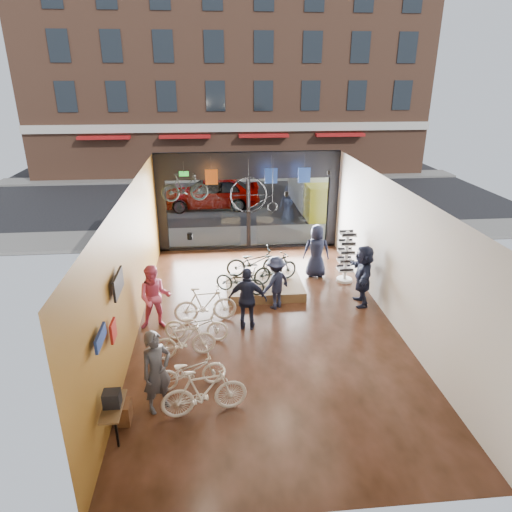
{
  "coord_description": "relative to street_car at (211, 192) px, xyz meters",
  "views": [
    {
      "loc": [
        -1.33,
        -11.09,
        6.49
      ],
      "look_at": [
        -0.14,
        1.4,
        1.46
      ],
      "focal_mm": 32.0,
      "sensor_mm": 36.0,
      "label": 1
    }
  ],
  "objects": [
    {
      "name": "storefront",
      "position": [
        1.45,
        -6.0,
        1.06
      ],
      "size": [
        7.0,
        0.26,
        3.8
      ],
      "primitive_type": null,
      "color": "black",
      "rests_on": "ground"
    },
    {
      "name": "opposite_building",
      "position": [
        1.45,
        9.5,
        6.16
      ],
      "size": [
        26.0,
        5.0,
        14.0
      ],
      "primitive_type": "cube",
      "color": "brown",
      "rests_on": "ground"
    },
    {
      "name": "display_bike_mid",
      "position": [
        1.98,
        -9.97,
        -0.06
      ],
      "size": [
        1.63,
        1.07,
        0.95
      ],
      "primitive_type": "imported",
      "rotation": [
        0.0,
        0.0,
        2.0
      ],
      "color": "black",
      "rests_on": "display_platform"
    },
    {
      "name": "sidewalk_near",
      "position": [
        1.45,
        -4.8,
        -0.78
      ],
      "size": [
        30.0,
        2.4,
        0.12
      ],
      "primitive_type": "cube",
      "color": "slate",
      "rests_on": "ground"
    },
    {
      "name": "customer_4",
      "position": [
        3.51,
        -8.99,
        0.08
      ],
      "size": [
        0.98,
        0.71,
        1.84
      ],
      "primitive_type": "imported",
      "rotation": [
        0.0,
        0.0,
        3.0
      ],
      "color": "#161C33",
      "rests_on": "ground_plane"
    },
    {
      "name": "floor_bike_1",
      "position": [
        -0.21,
        -15.51,
        -0.31
      ],
      "size": [
        1.83,
        0.79,
        1.06
      ],
      "primitive_type": "imported",
      "rotation": [
        0.0,
        0.0,
        1.74
      ],
      "color": "beige",
      "rests_on": "ground_plane"
    },
    {
      "name": "ground_plane",
      "position": [
        1.45,
        -12.0,
        -0.86
      ],
      "size": [
        7.0,
        12.0,
        0.04
      ],
      "primitive_type": "cube",
      "color": "black",
      "rests_on": "ground"
    },
    {
      "name": "customer_1",
      "position": [
        -1.55,
        -11.95,
        0.07
      ],
      "size": [
        0.91,
        0.72,
        1.82
      ],
      "primitive_type": "imported",
      "rotation": [
        0.0,
        0.0,
        0.04
      ],
      "color": "#CC4C72",
      "rests_on": "ground_plane"
    },
    {
      "name": "floor_bike_2",
      "position": [
        -0.54,
        -14.64,
        -0.42
      ],
      "size": [
        1.69,
        0.85,
        0.85
      ],
      "primitive_type": "imported",
      "rotation": [
        0.0,
        0.0,
        1.76
      ],
      "color": "beige",
      "rests_on": "ground_plane"
    },
    {
      "name": "display_bike_left",
      "position": [
        0.82,
        -10.63,
        -0.13
      ],
      "size": [
        1.64,
        1.14,
        0.82
      ],
      "primitive_type": "imported",
      "rotation": [
        0.0,
        0.0,
        1.14
      ],
      "color": "black",
      "rests_on": "display_platform"
    },
    {
      "name": "box_truck",
      "position": [
        5.41,
        -1.0,
        0.4
      ],
      "size": [
        2.1,
        6.29,
        2.48
      ],
      "primitive_type": null,
      "color": "silver",
      "rests_on": "street_road"
    },
    {
      "name": "wall_merch",
      "position": [
        -1.93,
        -15.5,
        0.46
      ],
      "size": [
        0.4,
        2.4,
        2.6
      ],
      "primitive_type": null,
      "color": "navy",
      "rests_on": "wall_left"
    },
    {
      "name": "customer_0",
      "position": [
        -1.15,
        -15.27,
        0.07
      ],
      "size": [
        0.79,
        0.76,
        1.82
      ],
      "primitive_type": "imported",
      "rotation": [
        0.0,
        0.0,
        0.68
      ],
      "color": "#3F3F44",
      "rests_on": "ground_plane"
    },
    {
      "name": "jersey_left",
      "position": [
        0.06,
        -6.8,
        2.21
      ],
      "size": [
        0.45,
        0.03,
        0.55
      ],
      "primitive_type": "cube",
      "color": "#CC5919",
      "rests_on": "ceiling"
    },
    {
      "name": "sidewalk_far",
      "position": [
        1.45,
        7.0,
        -0.78
      ],
      "size": [
        30.0,
        2.0,
        0.12
      ],
      "primitive_type": "cube",
      "color": "slate",
      "rests_on": "ground"
    },
    {
      "name": "jersey_mid",
      "position": [
        2.22,
        -6.8,
        2.21
      ],
      "size": [
        0.45,
        0.03,
        0.55
      ],
      "primitive_type": "cube",
      "color": "#1E3F99",
      "rests_on": "ceiling"
    },
    {
      "name": "customer_3",
      "position": [
        1.83,
        -11.12,
        -0.03
      ],
      "size": [
        1.2,
        1.12,
        1.62
      ],
      "primitive_type": "imported",
      "rotation": [
        0.0,
        0.0,
        3.81
      ],
      "color": "#161C33",
      "rests_on": "ground_plane"
    },
    {
      "name": "exit_sign",
      "position": [
        -0.95,
        -6.12,
        2.21
      ],
      "size": [
        0.35,
        0.06,
        0.18
      ],
      "primitive_type": "cube",
      "color": "#198C26",
      "rests_on": "storefront"
    },
    {
      "name": "customer_5",
      "position": [
        4.44,
        -11.12,
        0.1
      ],
      "size": [
        0.78,
        1.79,
        1.87
      ],
      "primitive_type": "imported",
      "rotation": [
        0.0,
        0.0,
        4.58
      ],
      "color": "#161C33",
      "rests_on": "ground_plane"
    },
    {
      "name": "wall_left",
      "position": [
        -2.07,
        -12.0,
        1.06
      ],
      "size": [
        0.04,
        12.0,
        3.8
      ],
      "primitive_type": "cube",
      "color": "olive",
      "rests_on": "ground"
    },
    {
      "name": "street_car",
      "position": [
        0.0,
        0.0,
        0.0
      ],
      "size": [
        4.92,
        1.98,
        1.68
      ],
      "primitive_type": "imported",
      "rotation": [
        0.0,
        0.0,
        -1.57
      ],
      "color": "gray",
      "rests_on": "street_road"
    },
    {
      "name": "floor_bike_3",
      "position": [
        -0.73,
        -13.45,
        -0.37
      ],
      "size": [
        1.62,
        0.72,
        0.94
      ],
      "primitive_type": "imported",
      "rotation": [
        0.0,
        0.0,
        1.75
      ],
      "color": "beige",
      "rests_on": "ground_plane"
    },
    {
      "name": "penny_farthing",
      "position": [
        1.6,
        -7.55,
        1.66
      ],
      "size": [
        1.61,
        0.06,
        1.28
      ],
      "primitive_type": null,
      "color": "black",
      "rests_on": "ceiling"
    },
    {
      "name": "wall_back",
      "position": [
        1.45,
        -18.02,
        1.06
      ],
      "size": [
        7.0,
        0.04,
        3.8
      ],
      "primitive_type": "cube",
      "color": "beige",
      "rests_on": "ground"
    },
    {
      "name": "jersey_right",
      "position": [
        3.44,
        -6.8,
        2.21
      ],
      "size": [
        0.45,
        0.03,
        0.55
      ],
      "primitive_type": "cube",
      "color": "#1E3F99",
      "rests_on": "ceiling"
    },
    {
      "name": "floor_bike_4",
      "position": [
        -0.45,
        -12.7,
        -0.4
      ],
      "size": [
        1.73,
        0.8,
        0.88
      ],
      "primitive_type": "imported",
      "rotation": [
        0.0,
        0.0,
        1.43
      ],
      "color": "beige",
      "rests_on": "ground_plane"
    },
    {
      "name": "customer_2",
      "position": [
        0.93,
        -12.24,
        0.05
      ],
      "size": [
        1.1,
        0.61,
        1.78
      ],
      "primitive_type": "imported",
      "rotation": [
        0.0,
        0.0,
        2.97
      ],
      "color": "#161C33",
      "rests_on": "ground_plane"
    },
    {
      "name": "wall_right",
      "position": [
        4.97,
        -12.0,
        1.06
      ],
      "size": [
        0.04,
        12.0,
        3.8
      ],
      "primitive_type": "cube",
      "color": "beige",
      "rests_on": "ground"
    },
    {
      "name": "display_bike_right",
      "position": [
        1.36,
        -9.39,
        -0.06
      ],
      "size": [
        1.84,
        0.73,
        0.95
      ],
      "primitive_type": "imported",
      "rotation": [
        0.0,
        0.0,
        1.63
      ],
      "color": "black",
      "rests_on": "display_platform"
    },
    {
      "name": "floor_bike_5",
      "position": [
        -0.22,
        -11.74,
        -0.31
      ],
      "size": [
        1.79,
        0.66,
        1.05
      ],
      "primitive_type": "imported",
      "rotation": [
        0.0,
        0.0,
        1.67
      ],
      "color": "beige",
      "rests_on": "ground_plane"
    },
    {
      "name": "ceiling",
      "position": [
        1.45,
        -12.0,
        2.98
      ],
      "size": [
        7.0,
        12.0,
        0.04
      ],
      "primitive_type": "cube",
      "color": "black",
      "rests_on": "ground"
    },
    {
      "name": "sunglasses_rack",
      "position": [
        4.4,
        -9.49,
        0.04
      ],
      "size": [
        0.62,
        0.55,
        1.77
      ],
      "primitive_type": null,
      "rotation": [
        0.0,
        0.0,
        0.28
      ],
      "color": "white",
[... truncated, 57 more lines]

